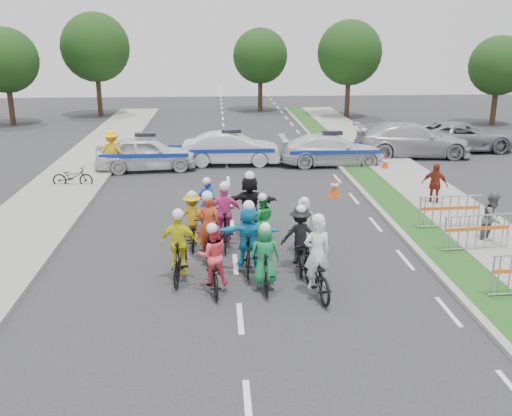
{
  "coord_description": "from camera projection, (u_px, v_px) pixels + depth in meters",
  "views": [
    {
      "loc": [
        -0.41,
        -11.03,
        5.89
      ],
      "look_at": [
        0.65,
        4.49,
        1.1
      ],
      "focal_mm": 40.0,
      "sensor_mm": 36.0,
      "label": 1
    }
  ],
  "objects": [
    {
      "name": "ground",
      "position": [
        240.0,
        318.0,
        12.27
      ],
      "size": [
        90.0,
        90.0,
        0.0
      ],
      "primitive_type": "plane",
      "color": "#28282B",
      "rests_on": "ground"
    },
    {
      "name": "curb_right",
      "position": [
        400.0,
        233.0,
        17.36
      ],
      "size": [
        0.2,
        60.0,
        0.12
      ],
      "primitive_type": "cube",
      "color": "gray",
      "rests_on": "ground"
    },
    {
      "name": "grass_strip",
      "position": [
        423.0,
        232.0,
        17.4
      ],
      "size": [
        1.2,
        60.0,
        0.11
      ],
      "primitive_type": "cube",
      "color": "#194115",
      "rests_on": "ground"
    },
    {
      "name": "sidewalk_right",
      "position": [
        480.0,
        231.0,
        17.52
      ],
      "size": [
        2.4,
        60.0,
        0.13
      ],
      "primitive_type": "cube",
      "color": "gray",
      "rests_on": "ground"
    },
    {
      "name": "sidewalk_left",
      "position": [
        10.0,
        242.0,
        16.6
      ],
      "size": [
        3.0,
        60.0,
        0.13
      ],
      "primitive_type": "cube",
      "color": "gray",
      "rests_on": "ground"
    },
    {
      "name": "rider_0",
      "position": [
        316.0,
        268.0,
        13.25
      ],
      "size": [
        0.93,
        2.04,
        2.01
      ],
      "rotation": [
        0.0,
        0.0,
        3.27
      ],
      "color": "black",
      "rests_on": "ground"
    },
    {
      "name": "rider_1",
      "position": [
        265.0,
        263.0,
        13.49
      ],
      "size": [
        0.72,
        1.62,
        1.71
      ],
      "rotation": [
        0.0,
        0.0,
        3.15
      ],
      "color": "black",
      "rests_on": "ground"
    },
    {
      "name": "rider_2",
      "position": [
        213.0,
        265.0,
        13.42
      ],
      "size": [
        0.77,
        1.74,
        1.73
      ],
      "rotation": [
        0.0,
        0.0,
        3.24
      ],
      "color": "black",
      "rests_on": "ground"
    },
    {
      "name": "rider_3",
      "position": [
        180.0,
        253.0,
        13.99
      ],
      "size": [
        0.98,
        1.83,
        1.88
      ],
      "rotation": [
        0.0,
        0.0,
        3.03
      ],
      "color": "black",
      "rests_on": "ground"
    },
    {
      "name": "rider_4",
      "position": [
        300.0,
        244.0,
        14.65
      ],
      "size": [
        1.03,
        1.78,
        1.77
      ],
      "rotation": [
        0.0,
        0.0,
        3.05
      ],
      "color": "black",
      "rests_on": "ground"
    },
    {
      "name": "rider_5",
      "position": [
        249.0,
        242.0,
        14.47
      ],
      "size": [
        1.57,
        1.87,
        1.93
      ],
      "rotation": [
        0.0,
        0.0,
        3.06
      ],
      "color": "black",
      "rests_on": "ground"
    },
    {
      "name": "rider_6",
      "position": [
        208.0,
        238.0,
        15.18
      ],
      "size": [
        0.87,
        2.0,
        1.98
      ],
      "rotation": [
        0.0,
        0.0,
        3.24
      ],
      "color": "black",
      "rests_on": "ground"
    },
    {
      "name": "rider_7",
      "position": [
        303.0,
        231.0,
        15.72
      ],
      "size": [
        0.72,
        1.6,
        1.66
      ],
      "rotation": [
        0.0,
        0.0,
        3.2
      ],
      "color": "black",
      "rests_on": "ground"
    },
    {
      "name": "rider_8",
      "position": [
        262.0,
        229.0,
        15.98
      ],
      "size": [
        0.73,
        1.69,
        1.7
      ],
      "rotation": [
        0.0,
        0.0,
        3.19
      ],
      "color": "black",
      "rests_on": "ground"
    },
    {
      "name": "rider_9",
      "position": [
        225.0,
        222.0,
        16.18
      ],
      "size": [
        0.99,
        1.87,
        1.96
      ],
      "rotation": [
        0.0,
        0.0,
        3.13
      ],
      "color": "black",
      "rests_on": "ground"
    },
    {
      "name": "rider_10",
      "position": [
        193.0,
        224.0,
        16.25
      ],
      "size": [
        0.93,
        1.64,
        1.68
      ],
      "rotation": [
        0.0,
        0.0,
        3.14
      ],
      "color": "black",
      "rests_on": "ground"
    },
    {
      "name": "rider_11",
      "position": [
        250.0,
        210.0,
        16.95
      ],
      "size": [
        1.66,
        1.98,
        2.05
      ],
      "rotation": [
        0.0,
        0.0,
        3.08
      ],
      "color": "black",
      "rests_on": "ground"
    },
    {
      "name": "rider_12",
      "position": [
        208.0,
        212.0,
        17.69
      ],
      "size": [
        0.59,
        1.67,
        1.7
      ],
      "rotation": [
        0.0,
        0.0,
        3.15
      ],
      "color": "black",
      "rests_on": "ground"
    },
    {
      "name": "police_car_0",
      "position": [
        146.0,
        153.0,
        25.35
      ],
      "size": [
        4.63,
        2.26,
        1.52
      ],
      "primitive_type": "imported",
      "rotation": [
        0.0,
        0.0,
        1.68
      ],
      "color": "silver",
      "rests_on": "ground"
    },
    {
      "name": "police_car_1",
      "position": [
        231.0,
        149.0,
        26.43
      ],
      "size": [
        4.55,
        1.72,
        1.48
      ],
      "primitive_type": "imported",
      "rotation": [
        0.0,
        0.0,
        1.54
      ],
      "color": "silver",
      "rests_on": "ground"
    },
    {
      "name": "police_car_2",
      "position": [
        332.0,
        150.0,
        26.37
      ],
      "size": [
        4.88,
        2.01,
        1.41
      ],
      "primitive_type": "imported",
      "rotation": [
        0.0,
        0.0,
        1.58
      ],
      "color": "silver",
      "rests_on": "ground"
    },
    {
      "name": "civilian_sedan",
      "position": [
        412.0,
        140.0,
        28.12
      ],
      "size": [
        5.79,
        2.62,
        1.65
      ],
      "primitive_type": "imported",
      "rotation": [
        0.0,
        0.0,
        1.51
      ],
      "color": "#ACACB1",
      "rests_on": "ground"
    },
    {
      "name": "civilian_suv",
      "position": [
        462.0,
        136.0,
        29.53
      ],
      "size": [
        5.46,
        2.68,
        1.49
      ],
      "primitive_type": "imported",
      "rotation": [
        0.0,
        0.0,
        1.61
      ],
      "color": "gray",
      "rests_on": "ground"
    },
    {
      "name": "spectator_1",
      "position": [
        492.0,
        218.0,
        16.43
      ],
      "size": [
        0.95,
        0.92,
        1.54
      ],
      "primitive_type": "imported",
      "rotation": [
        0.0,
        0.0,
        0.66
      ],
      "color": "#5E5F63",
      "rests_on": "ground"
    },
    {
      "name": "spectator_2",
      "position": [
        434.0,
        185.0,
        20.06
      ],
      "size": [
        0.96,
        0.83,
        1.55
      ],
      "primitive_type": "imported",
      "rotation": [
        0.0,
        0.0,
        -0.6
      ],
      "color": "maroon",
      "rests_on": "ground"
    },
    {
      "name": "marshal_hiviz",
      "position": [
        112.0,
        152.0,
        24.57
      ],
      "size": [
        1.34,
        0.91,
        1.93
      ],
      "primitive_type": "imported",
      "rotation": [
        0.0,
        0.0,
        2.98
      ],
      "color": "#FFB70D",
      "rests_on": "ground"
    },
    {
      "name": "barrier_1",
      "position": [
        477.0,
        234.0,
        15.77
      ],
      "size": [
        2.04,
        0.69,
        1.12
      ],
      "primitive_type": null,
      "rotation": [
        0.0,
        0.0,
        0.1
      ],
      "color": "#A5A8AD",
      "rests_on": "ground"
    },
    {
      "name": "barrier_2",
      "position": [
        449.0,
        213.0,
        17.6
      ],
      "size": [
        2.02,
        0.57,
        1.12
      ],
      "primitive_type": null,
      "rotation": [
        0.0,
        0.0,
        0.04
      ],
      "color": "#A5A8AD",
      "rests_on": "ground"
    },
    {
      "name": "cone_0",
      "position": [
        335.0,
        188.0,
        21.31
      ],
      "size": [
        0.4,
        0.4,
        0.7
      ],
      "color": "#F24C0C",
      "rests_on": "ground"
    },
    {
      "name": "cone_1",
      "position": [
        385.0,
        163.0,
        25.3
      ],
      "size": [
        0.4,
        0.4,
        0.7
      ],
      "color": "#F24C0C",
      "rests_on": "ground"
    },
    {
      "name": "parked_bike",
      "position": [
        73.0,
        177.0,
        22.63
      ],
      "size": [
        1.62,
        0.65,
        0.84
      ],
      "primitive_type": "imported",
      "rotation": [
        0.0,
        0.0,
        1.51
      ],
      "color": "black",
      "rests_on": "ground"
    },
    {
      "name": "tree_0",
      "position": [
        5.0,
        60.0,
        36.82
      ],
      "size": [
        4.2,
        4.2,
        6.3
      ],
      "color": "#382619",
      "rests_on": "ground"
    },
    {
      "name": "tree_1",
      "position": [
        349.0,
        53.0,
        40.13
      ],
      "size": [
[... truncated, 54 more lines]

